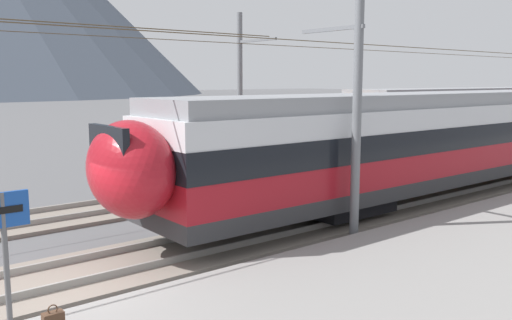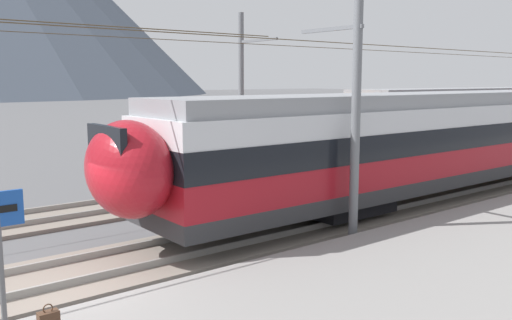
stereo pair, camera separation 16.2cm
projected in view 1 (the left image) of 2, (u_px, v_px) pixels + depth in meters
ground_plane at (58, 304)px, 10.51m from camera, size 400.00×400.00×0.00m
track_near at (40, 284)px, 11.36m from camera, size 120.00×3.00×0.28m
train_near_platform at (499, 130)px, 22.63m from camera, size 34.78×3.03×4.27m
catenary_mast_mid at (353, 102)px, 14.17m from camera, size 39.23×2.21×7.03m
catenary_mast_far_side at (242, 92)px, 23.44m from camera, size 39.23×2.54×7.14m
platform_sign at (4, 237)px, 7.59m from camera, size 0.70×0.08×2.37m
handbag_near_sign at (53, 320)px, 8.60m from camera, size 0.32×0.18×0.41m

